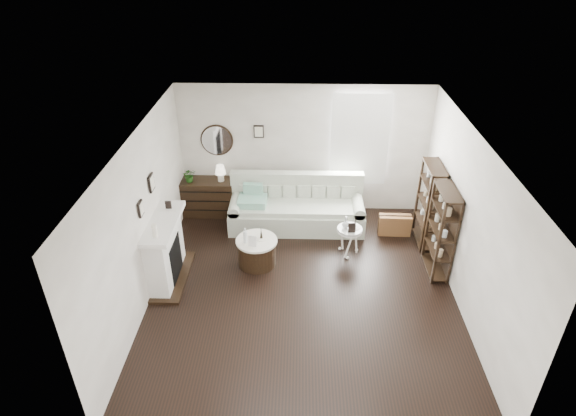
{
  "coord_description": "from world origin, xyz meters",
  "views": [
    {
      "loc": [
        -0.08,
        -6.21,
        5.31
      ],
      "look_at": [
        -0.27,
        0.8,
        1.14
      ],
      "focal_mm": 30.0,
      "sensor_mm": 36.0,
      "label": 1
    }
  ],
  "objects_px": {
    "drum_table": "(257,252)",
    "pedestal_table": "(350,230)",
    "dresser": "(206,197)",
    "sofa": "(297,210)"
  },
  "relations": [
    {
      "from": "drum_table",
      "to": "pedestal_table",
      "type": "distance_m",
      "value": 1.72
    },
    {
      "from": "dresser",
      "to": "drum_table",
      "type": "relative_size",
      "value": 1.58
    },
    {
      "from": "drum_table",
      "to": "pedestal_table",
      "type": "relative_size",
      "value": 1.32
    },
    {
      "from": "sofa",
      "to": "dresser",
      "type": "height_order",
      "value": "sofa"
    },
    {
      "from": "sofa",
      "to": "dresser",
      "type": "xyz_separation_m",
      "value": [
        -1.89,
        0.39,
        0.04
      ]
    },
    {
      "from": "sofa",
      "to": "drum_table",
      "type": "distance_m",
      "value": 1.51
    },
    {
      "from": "dresser",
      "to": "drum_table",
      "type": "distance_m",
      "value": 2.1
    },
    {
      "from": "sofa",
      "to": "drum_table",
      "type": "relative_size",
      "value": 3.62
    },
    {
      "from": "drum_table",
      "to": "dresser",
      "type": "bearing_deg",
      "value": 124.76
    },
    {
      "from": "sofa",
      "to": "drum_table",
      "type": "bearing_deg",
      "value": -117.33
    }
  ]
}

